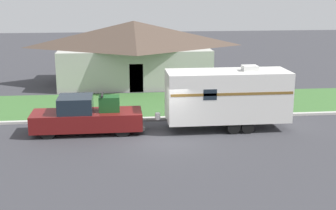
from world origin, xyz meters
TOP-DOWN VIEW (x-y plane):
  - ground_plane at (0.00, 0.00)m, footprint 120.00×120.00m
  - curb_strip at (0.00, 3.75)m, footprint 80.00×0.30m
  - lawn_strip at (0.00, 7.40)m, footprint 80.00×7.00m
  - house_across_street at (-0.94, 14.79)m, footprint 12.45×7.71m
  - pickup_truck at (-4.00, 1.58)m, footprint 5.87×2.00m
  - travel_trailer at (3.56, 1.58)m, footprint 7.67×2.37m
  - mailbox at (2.49, 4.33)m, footprint 0.48×0.20m

SIDE VIEW (x-z plane):
  - ground_plane at x=0.00m, z-range 0.00..0.00m
  - lawn_strip at x=0.00m, z-range 0.00..0.03m
  - curb_strip at x=0.00m, z-range 0.00..0.14m
  - pickup_truck at x=-4.00m, z-range -0.15..1.93m
  - mailbox at x=2.49m, z-range 0.35..1.63m
  - travel_trailer at x=3.56m, z-range 0.11..3.56m
  - house_across_street at x=-0.94m, z-range 0.09..5.06m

